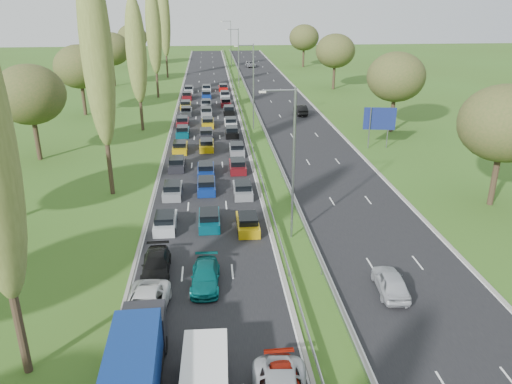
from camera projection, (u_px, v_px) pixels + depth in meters
name	position (u px, v px, depth m)	size (l,w,h in m)	color
ground	(252.00, 126.00, 74.46)	(260.00, 260.00, 0.00)	#37551A
near_carriageway	(207.00, 123.00, 76.20)	(10.50, 215.00, 0.04)	black
far_carriageway	(294.00, 121.00, 77.35)	(10.50, 215.00, 0.04)	black
central_reservation	(251.00, 118.00, 76.57)	(2.36, 215.00, 0.32)	gray
lamp_columns	(253.00, 88.00, 70.41)	(0.18, 140.18, 12.00)	gray
poplar_row	(123.00, 49.00, 57.59)	(2.80, 127.80, 22.44)	#2D2116
woodland_left	(19.00, 100.00, 53.28)	(8.00, 166.00, 11.10)	#2D2116
woodland_right	(420.00, 87.00, 60.96)	(8.00, 153.00, 11.10)	#2D2116
traffic_queue_fill	(207.00, 128.00, 71.42)	(9.09, 69.72, 0.80)	#B2B7BC
near_car_2	(145.00, 306.00, 29.86)	(2.51, 5.44, 1.51)	silver
near_car_3	(156.00, 264.00, 34.67)	(1.92, 4.72, 1.37)	black
near_car_7	(205.00, 276.00, 33.24)	(1.88, 4.63, 1.34)	#055252
far_car_0	(391.00, 282.00, 32.42)	(1.76, 4.37, 1.49)	#AEB2B8
far_car_1	(301.00, 110.00, 81.40)	(1.66, 4.75, 1.57)	black
far_car_2	(251.00, 64.00, 136.10)	(2.45, 5.31, 1.47)	gray
blue_lorry	(136.00, 365.00, 23.64)	(2.27, 8.18, 3.45)	black
white_van_rear	(205.00, 380.00, 23.61)	(2.16, 5.52, 2.22)	silver
direction_sign	(380.00, 120.00, 62.39)	(3.97, 0.73, 5.20)	gray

